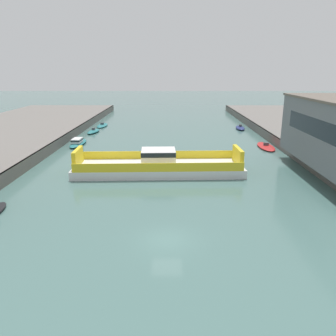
{
  "coord_description": "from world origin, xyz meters",
  "views": [
    {
      "loc": [
        0.26,
        -23.97,
        13.1
      ],
      "look_at": [
        0.0,
        13.71,
        2.0
      ],
      "focal_mm": 35.55,
      "sensor_mm": 36.0,
      "label": 1
    }
  ],
  "objects_px": {
    "moored_boat_near_right": "(102,125)",
    "moored_boat_far_left": "(240,128)",
    "chain_ferry": "(158,166)",
    "moored_boat_far_right": "(78,142)",
    "moored_boat_mid_left": "(94,131)",
    "moored_boat_near_left": "(266,146)"
  },
  "relations": [
    {
      "from": "moored_boat_near_right",
      "to": "moored_boat_far_right",
      "type": "distance_m",
      "value": 21.03
    },
    {
      "from": "moored_boat_mid_left",
      "to": "moored_boat_far_left",
      "type": "height_order",
      "value": "moored_boat_far_left"
    },
    {
      "from": "moored_boat_near_right",
      "to": "moored_boat_far_left",
      "type": "relative_size",
      "value": 1.19
    },
    {
      "from": "chain_ferry",
      "to": "moored_boat_far_right",
      "type": "xyz_separation_m",
      "value": [
        -15.3,
        17.03,
        -0.52
      ]
    },
    {
      "from": "moored_boat_far_left",
      "to": "moored_boat_near_right",
      "type": "bearing_deg",
      "value": 173.4
    },
    {
      "from": "chain_ferry",
      "to": "moored_boat_near_right",
      "type": "height_order",
      "value": "chain_ferry"
    },
    {
      "from": "chain_ferry",
      "to": "moored_boat_near_left",
      "type": "height_order",
      "value": "chain_ferry"
    },
    {
      "from": "moored_boat_near_right",
      "to": "moored_boat_mid_left",
      "type": "relative_size",
      "value": 1.13
    },
    {
      "from": "chain_ferry",
      "to": "moored_boat_far_left",
      "type": "relative_size",
      "value": 3.83
    },
    {
      "from": "moored_boat_near_right",
      "to": "moored_boat_far_left",
      "type": "distance_m",
      "value": 32.98
    },
    {
      "from": "moored_boat_far_left",
      "to": "moored_boat_far_right",
      "type": "bearing_deg",
      "value": -152.46
    },
    {
      "from": "moored_boat_near_left",
      "to": "moored_boat_far_left",
      "type": "height_order",
      "value": "moored_boat_far_left"
    },
    {
      "from": "chain_ferry",
      "to": "moored_boat_far_right",
      "type": "height_order",
      "value": "chain_ferry"
    },
    {
      "from": "moored_boat_far_right",
      "to": "moored_boat_near_left",
      "type": "bearing_deg",
      "value": -3.31
    },
    {
      "from": "chain_ferry",
      "to": "moored_boat_mid_left",
      "type": "relative_size",
      "value": 3.64
    },
    {
      "from": "chain_ferry",
      "to": "moored_boat_far_right",
      "type": "bearing_deg",
      "value": 131.94
    },
    {
      "from": "moored_boat_near_right",
      "to": "chain_ferry",
      "type": "bearing_deg",
      "value": -68.47
    },
    {
      "from": "moored_boat_near_left",
      "to": "moored_boat_near_right",
      "type": "xyz_separation_m",
      "value": [
        -33.43,
        22.97,
        0.01
      ]
    },
    {
      "from": "chain_ferry",
      "to": "moored_boat_near_right",
      "type": "xyz_separation_m",
      "value": [
        -15.01,
        38.05,
        -0.77
      ]
    },
    {
      "from": "moored_boat_near_left",
      "to": "moored_boat_far_right",
      "type": "bearing_deg",
      "value": 176.69
    },
    {
      "from": "chain_ferry",
      "to": "moored_boat_mid_left",
      "type": "xyz_separation_m",
      "value": [
        -15.22,
        29.51,
        -0.7
      ]
    },
    {
      "from": "chain_ferry",
      "to": "moored_boat_near_left",
      "type": "xyz_separation_m",
      "value": [
        18.42,
        15.08,
        -0.78
      ]
    }
  ]
}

